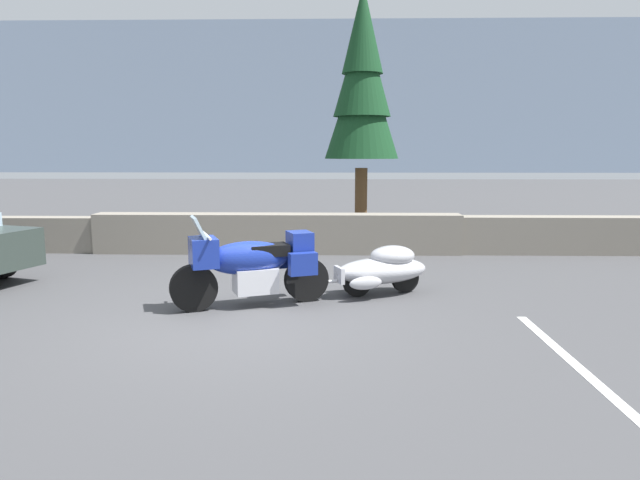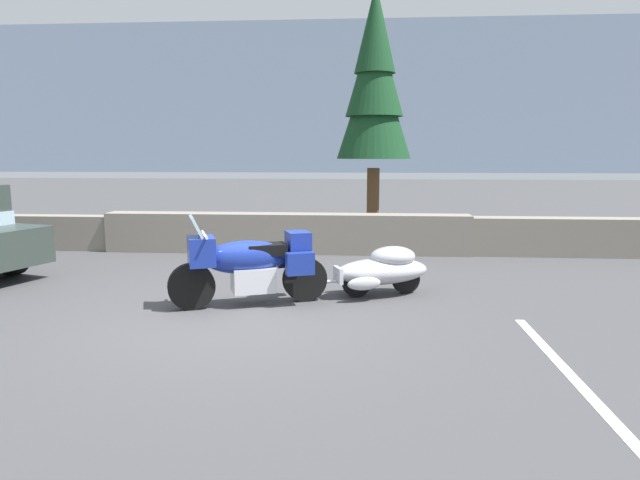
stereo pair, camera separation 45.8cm
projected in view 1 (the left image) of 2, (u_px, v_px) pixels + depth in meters
ground_plane at (239, 322)px, 7.47m from camera, size 80.00×80.00×0.00m
stone_guard_wall at (297, 234)px, 12.52m from camera, size 24.00×0.58×0.87m
distant_ridgeline at (327, 119)px, 100.30m from camera, size 240.00×80.00×16.00m
touring_motorcycle at (251, 264)px, 8.14m from camera, size 2.21×1.22×1.33m
car_shaped_trailer at (382, 268)px, 8.86m from camera, size 2.19×1.19×0.76m
pine_tree_tall at (362, 82)px, 14.06m from camera, size 1.85×1.85×6.25m
parking_stripe_marker at (578, 366)px, 5.90m from camera, size 0.12×3.60×0.01m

